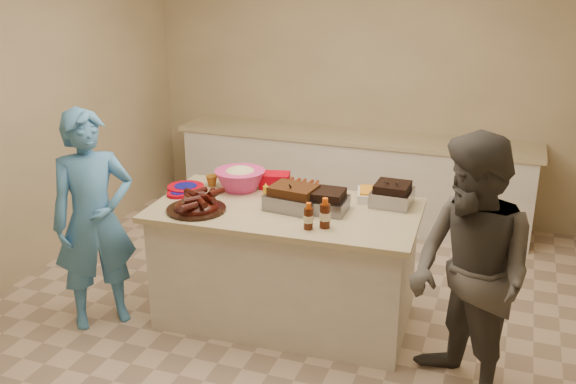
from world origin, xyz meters
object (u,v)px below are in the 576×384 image
(coleslaw_bowl, at_px, (240,190))
(bbq_bottle_b, at_px, (325,227))
(mustard_bottle, at_px, (266,197))
(plastic_cup, at_px, (212,186))
(rib_platter, at_px, (196,211))
(roasting_pan, at_px, (392,205))
(bbq_bottle_a, at_px, (308,229))
(island, at_px, (286,317))
(guest_blue, at_px, (105,319))

(coleslaw_bowl, distance_m, bbq_bottle_b, 0.95)
(mustard_bottle, height_order, plastic_cup, mustard_bottle)
(rib_platter, height_order, bbq_bottle_b, bbq_bottle_b)
(roasting_pan, bearing_deg, bbq_bottle_a, -122.53)
(roasting_pan, height_order, bbq_bottle_b, bbq_bottle_b)
(mustard_bottle, bearing_deg, roasting_pan, 10.17)
(island, height_order, roasting_pan, roasting_pan)
(plastic_cup, bearing_deg, roasting_pan, 3.00)
(mustard_bottle, distance_m, plastic_cup, 0.49)
(rib_platter, bearing_deg, bbq_bottle_b, 1.16)
(coleslaw_bowl, relative_size, mustard_bottle, 3.43)
(mustard_bottle, bearing_deg, coleslaw_bowl, 160.70)
(roasting_pan, relative_size, guest_blue, 0.17)
(bbq_bottle_a, bearing_deg, island, 131.28)
(bbq_bottle_b, distance_m, guest_blue, 1.87)
(rib_platter, height_order, coleslaw_bowl, coleslaw_bowl)
(island, relative_size, bbq_bottle_a, 10.39)
(island, bearing_deg, rib_platter, -157.18)
(roasting_pan, bearing_deg, guest_blue, -156.06)
(island, height_order, guest_blue, island)
(roasting_pan, bearing_deg, bbq_bottle_b, -118.60)
(coleslaw_bowl, distance_m, mustard_bottle, 0.26)
(rib_platter, height_order, guest_blue, rib_platter)
(mustard_bottle, bearing_deg, island, -35.63)
(roasting_pan, height_order, bbq_bottle_a, bbq_bottle_a)
(roasting_pan, distance_m, coleslaw_bowl, 1.15)
(roasting_pan, bearing_deg, coleslaw_bowl, -174.56)
(coleslaw_bowl, bearing_deg, rib_platter, -102.30)
(island, distance_m, guest_blue, 1.36)
(island, xyz_separation_m, plastic_cup, (-0.70, 0.24, 0.89))
(bbq_bottle_a, xyz_separation_m, plastic_cup, (-0.97, 0.55, 0.00))
(bbq_bottle_b, bearing_deg, guest_blue, -171.60)
(bbq_bottle_b, distance_m, mustard_bottle, 0.70)
(roasting_pan, relative_size, plastic_cup, 3.00)
(roasting_pan, height_order, coleslaw_bowl, coleslaw_bowl)
(roasting_pan, bearing_deg, plastic_cup, -175.41)
(island, relative_size, guest_blue, 1.17)
(island, bearing_deg, mustard_bottle, 141.72)
(rib_platter, distance_m, plastic_cup, 0.53)
(coleslaw_bowl, bearing_deg, bbq_bottle_b, -30.73)
(island, bearing_deg, coleslaw_bowl, 149.83)
(bbq_bottle_b, height_order, plastic_cup, bbq_bottle_b)
(rib_platter, xyz_separation_m, bbq_bottle_a, (0.84, -0.04, 0.00))
(coleslaw_bowl, distance_m, plastic_cup, 0.24)
(bbq_bottle_a, bearing_deg, coleslaw_bowl, 143.06)
(mustard_bottle, bearing_deg, rib_platter, -130.00)
(island, height_order, bbq_bottle_a, bbq_bottle_a)
(island, xyz_separation_m, coleslaw_bowl, (-0.45, 0.24, 0.89))
(roasting_pan, xyz_separation_m, guest_blue, (-1.96, -0.80, -0.89))
(coleslaw_bowl, relative_size, bbq_bottle_a, 2.13)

